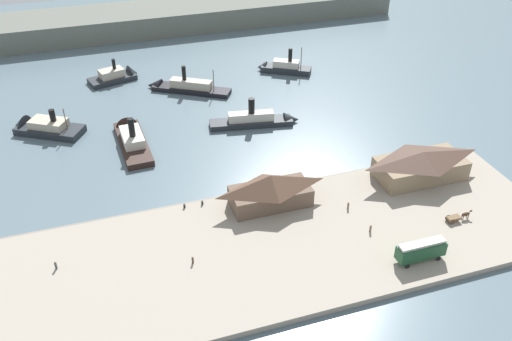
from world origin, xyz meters
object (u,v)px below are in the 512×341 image
(mooring_post_west, at_px, (184,206))
(ferry_outer_harbor, at_px, (182,87))
(horse_cart, at_px, (458,217))
(ferry_near_quay, at_px, (42,127))
(street_tram, at_px, (421,250))
(ferry_mid_harbor, at_px, (281,67))
(ferry_shed_customs_shed, at_px, (271,190))
(ferry_departing_north, at_px, (131,136))
(pedestrian_by_tram, at_px, (193,260))
(ferry_moored_west, at_px, (118,76))
(mooring_post_east, at_px, (202,203))
(pedestrian_walking_east, at_px, (56,265))
(ferry_shed_west_terminal, at_px, (421,164))
(pedestrian_near_cart, at_px, (348,206))
(ferry_moored_east, at_px, (260,120))
(pedestrian_near_east_shed, at_px, (370,229))

(mooring_post_west, xyz_separation_m, ferry_outer_harbor, (11.46, 57.94, -0.34))
(horse_cart, bearing_deg, ferry_near_quay, 140.49)
(horse_cart, height_order, ferry_outer_harbor, ferry_outer_harbor)
(street_tram, bearing_deg, ferry_mid_harbor, 85.96)
(ferry_shed_customs_shed, xyz_separation_m, ferry_departing_north, (-24.44, 37.53, -3.50))
(mooring_post_west, xyz_separation_m, ferry_departing_north, (-6.92, 33.13, -0.27))
(pedestrian_by_tram, relative_size, ferry_moored_west, 0.10)
(mooring_post_east, distance_m, ferry_mid_harbor, 74.10)
(pedestrian_walking_east, height_order, ferry_near_quay, ferry_near_quay)
(ferry_shed_west_terminal, height_order, horse_cart, ferry_shed_west_terminal)
(ferry_outer_harbor, bearing_deg, ferry_mid_harbor, 6.67)
(horse_cart, bearing_deg, ferry_shed_customs_shed, 153.76)
(ferry_shed_customs_shed, bearing_deg, ferry_departing_north, 123.07)
(street_tram, height_order, ferry_moored_west, ferry_moored_west)
(horse_cart, height_order, ferry_near_quay, ferry_near_quay)
(pedestrian_near_cart, bearing_deg, pedestrian_walking_east, 179.62)
(ferry_mid_harbor, bearing_deg, mooring_post_east, -123.34)
(ferry_shed_customs_shed, bearing_deg, ferry_moored_east, 74.91)
(pedestrian_walking_east, relative_size, ferry_mid_harbor, 0.10)
(ferry_shed_west_terminal, distance_m, ferry_moored_east, 44.65)
(ferry_mid_harbor, bearing_deg, mooring_post_west, -125.77)
(street_tram, bearing_deg, pedestrian_by_tram, 163.09)
(ferry_shed_west_terminal, xyz_separation_m, ferry_departing_north, (-59.75, 38.44, -3.18))
(ferry_shed_customs_shed, distance_m, ferry_moored_east, 36.85)
(street_tram, relative_size, pedestrian_walking_east, 5.47)
(ferry_moored_west, height_order, ferry_moored_east, ferry_moored_east)
(ferry_near_quay, bearing_deg, ferry_moored_west, 50.11)
(ferry_shed_customs_shed, xyz_separation_m, ferry_moored_west, (-23.36, 76.40, -3.58))
(ferry_shed_customs_shed, bearing_deg, pedestrian_near_east_shed, -43.01)
(street_tram, distance_m, ferry_mid_harbor, 91.09)
(ferry_outer_harbor, distance_m, ferry_near_quay, 42.01)
(ferry_near_quay, bearing_deg, pedestrian_walking_east, -87.35)
(mooring_post_east, bearing_deg, ferry_near_quay, 125.65)
(mooring_post_east, height_order, ferry_departing_north, ferry_departing_north)
(ferry_moored_west, bearing_deg, pedestrian_near_cart, -65.25)
(ferry_shed_west_terminal, relative_size, street_tram, 2.15)
(pedestrian_near_cart, bearing_deg, ferry_shed_customs_shed, 156.20)
(pedestrian_by_tram, height_order, mooring_post_east, pedestrian_by_tram)
(ferry_shed_west_terminal, xyz_separation_m, street_tram, (-14.73, -23.73, -0.92))
(mooring_post_west, bearing_deg, pedestrian_near_cart, -18.70)
(ferry_shed_customs_shed, xyz_separation_m, ferry_shed_west_terminal, (35.31, -0.91, -0.32))
(ferry_moored_west, bearing_deg, mooring_post_east, -82.38)
(pedestrian_by_tram, distance_m, ferry_departing_north, 50.23)
(ferry_mid_harbor, relative_size, ferry_near_quay, 0.87)
(pedestrian_by_tram, bearing_deg, horse_cart, -4.76)
(ferry_moored_east, bearing_deg, ferry_outer_harbor, 120.10)
(ferry_departing_north, height_order, ferry_near_quay, ferry_departing_north)
(pedestrian_near_cart, bearing_deg, horse_cart, -28.04)
(street_tram, xyz_separation_m, pedestrian_walking_east, (-64.02, 18.45, -1.65))
(mooring_post_west, height_order, ferry_near_quay, ferry_near_quay)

